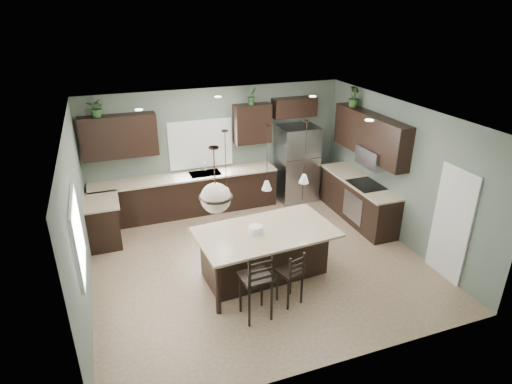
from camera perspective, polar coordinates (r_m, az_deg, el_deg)
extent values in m
plane|color=#9E8466|center=(8.28, 0.30, -9.09)|extent=(6.00, 6.00, 0.00)
cube|color=white|center=(8.11, 24.61, -3.95)|extent=(0.04, 0.82, 2.04)
cube|color=white|center=(9.91, -7.39, 6.38)|extent=(1.35, 0.02, 1.00)
cube|color=white|center=(6.46, -22.80, -5.48)|extent=(0.02, 1.10, 1.00)
cube|color=black|center=(9.16, -19.66, -3.89)|extent=(0.60, 0.90, 0.90)
cube|color=#BCAB8E|center=(8.96, -19.95, -1.21)|extent=(0.66, 0.96, 0.04)
cube|color=black|center=(9.96, -9.20, -0.43)|extent=(4.20, 0.60, 0.90)
cube|color=#BCAB8E|center=(9.75, -9.36, 2.03)|extent=(4.20, 0.66, 0.04)
cube|color=gray|center=(9.83, -6.80, 2.46)|extent=(0.70, 0.45, 0.01)
cylinder|color=silver|center=(9.75, -6.80, 3.19)|extent=(0.02, 0.02, 0.28)
cube|color=black|center=(9.44, -17.77, 7.07)|extent=(1.55, 0.34, 0.90)
cube|color=black|center=(9.97, -0.50, 9.08)|extent=(0.85, 0.34, 0.90)
cube|color=black|center=(10.28, 5.13, 11.18)|extent=(1.05, 0.34, 0.45)
cube|color=black|center=(9.85, 13.40, -1.08)|extent=(0.60, 2.35, 0.90)
cube|color=#BCAB8E|center=(9.66, 13.56, 1.43)|extent=(0.66, 2.35, 0.04)
cube|color=black|center=(9.44, 14.46, 0.96)|extent=(0.58, 0.75, 0.02)
cube|color=gray|center=(9.49, 12.73, -2.01)|extent=(0.01, 0.72, 0.60)
cube|color=black|center=(9.40, 14.94, 7.34)|extent=(0.34, 2.35, 0.90)
cube|color=gray|center=(9.28, 15.36, 4.47)|extent=(0.40, 0.75, 0.40)
cube|color=#94969D|center=(10.46, 5.48, 3.81)|extent=(0.90, 0.74, 1.85)
cube|color=black|center=(7.61, 1.34, -8.26)|extent=(2.45, 1.51, 0.92)
cylinder|color=white|center=(7.26, -0.05, -5.06)|extent=(0.24, 0.24, 0.14)
cube|color=black|center=(6.64, -0.04, -12.17)|extent=(0.47, 0.47, 1.21)
cube|color=black|center=(7.01, 4.52, -11.22)|extent=(0.45, 0.45, 0.98)
imported|color=#2C5726|center=(9.25, -20.49, 10.51)|extent=(0.43, 0.41, 0.39)
imported|color=#295625|center=(9.79, -0.54, 12.69)|extent=(0.25, 0.23, 0.39)
imported|color=#2B4C21|center=(9.78, 12.94, 12.25)|extent=(0.29, 0.29, 0.44)
plane|color=slate|center=(10.05, -5.14, 5.85)|extent=(6.00, 0.00, 6.00)
plane|color=slate|center=(5.44, 10.59, -11.51)|extent=(6.00, 0.00, 6.00)
plane|color=slate|center=(7.24, -22.61, -3.55)|extent=(0.00, 5.50, 5.50)
plane|color=slate|center=(9.01, 18.54, 2.46)|extent=(0.00, 5.50, 5.50)
plane|color=white|center=(7.14, 0.35, 10.06)|extent=(6.00, 6.00, 0.00)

